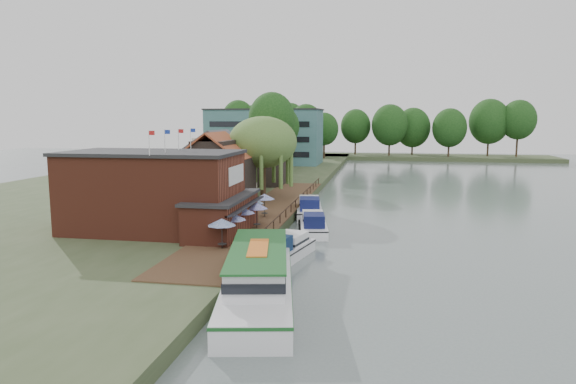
# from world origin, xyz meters

# --- Properties ---
(ground) EXTENTS (260.00, 260.00, 0.00)m
(ground) POSITION_xyz_m (0.00, 0.00, 0.00)
(ground) COLOR #576563
(ground) RESTS_ON ground
(land_bank) EXTENTS (50.00, 140.00, 1.00)m
(land_bank) POSITION_xyz_m (-30.00, 35.00, 0.50)
(land_bank) COLOR #384728
(land_bank) RESTS_ON ground
(quay_deck) EXTENTS (6.00, 50.00, 0.10)m
(quay_deck) POSITION_xyz_m (-8.00, 10.00, 1.05)
(quay_deck) COLOR #47301E
(quay_deck) RESTS_ON land_bank
(quay_rail) EXTENTS (0.20, 49.00, 1.00)m
(quay_rail) POSITION_xyz_m (-5.30, 10.50, 1.50)
(quay_rail) COLOR black
(quay_rail) RESTS_ON land_bank
(pub) EXTENTS (20.00, 11.00, 7.30)m
(pub) POSITION_xyz_m (-14.00, -1.00, 4.65)
(pub) COLOR maroon
(pub) RESTS_ON land_bank
(hotel_block) EXTENTS (25.40, 12.40, 12.30)m
(hotel_block) POSITION_xyz_m (-22.00, 70.00, 7.15)
(hotel_block) COLOR #38666B
(hotel_block) RESTS_ON land_bank
(cottage_a) EXTENTS (8.60, 7.60, 8.50)m
(cottage_a) POSITION_xyz_m (-15.00, 14.00, 5.25)
(cottage_a) COLOR black
(cottage_a) RESTS_ON land_bank
(cottage_b) EXTENTS (9.60, 8.60, 8.50)m
(cottage_b) POSITION_xyz_m (-18.00, 24.00, 5.25)
(cottage_b) COLOR beige
(cottage_b) RESTS_ON land_bank
(cottage_c) EXTENTS (7.60, 7.60, 8.50)m
(cottage_c) POSITION_xyz_m (-14.00, 33.00, 5.25)
(cottage_c) COLOR black
(cottage_c) RESTS_ON land_bank
(willow) EXTENTS (8.60, 8.60, 10.43)m
(willow) POSITION_xyz_m (-10.50, 19.00, 6.21)
(willow) COLOR #476B2D
(willow) RESTS_ON land_bank
(umbrella_0) EXTENTS (2.26, 2.26, 2.38)m
(umbrella_0) POSITION_xyz_m (-7.83, -6.35, 2.29)
(umbrella_0) COLOR navy
(umbrella_0) RESTS_ON quay_deck
(umbrella_1) EXTENTS (2.29, 2.29, 2.38)m
(umbrella_1) POSITION_xyz_m (-7.66, -4.05, 2.29)
(umbrella_1) COLOR navy
(umbrella_1) RESTS_ON quay_deck
(umbrella_2) EXTENTS (2.43, 2.43, 2.38)m
(umbrella_2) POSITION_xyz_m (-7.76, -1.01, 2.29)
(umbrella_2) COLOR navy
(umbrella_2) RESTS_ON quay_deck
(umbrella_3) EXTENTS (2.10, 2.10, 2.38)m
(umbrella_3) POSITION_xyz_m (-6.98, 1.44, 2.29)
(umbrella_3) COLOR navy
(umbrella_3) RESTS_ON quay_deck
(umbrella_4) EXTENTS (2.29, 2.29, 2.38)m
(umbrella_4) POSITION_xyz_m (-8.08, 4.13, 2.29)
(umbrella_4) COLOR #1C4F9C
(umbrella_4) RESTS_ON quay_deck
(umbrella_5) EXTENTS (2.14, 2.14, 2.38)m
(umbrella_5) POSITION_xyz_m (-7.53, 7.00, 2.29)
(umbrella_5) COLOR navy
(umbrella_5) RESTS_ON quay_deck
(cruiser_0) EXTENTS (4.94, 9.61, 2.20)m
(cruiser_0) POSITION_xyz_m (-3.28, -4.84, 1.10)
(cruiser_0) COLOR white
(cruiser_0) RESTS_ON ground
(cruiser_1) EXTENTS (4.39, 9.35, 2.14)m
(cruiser_1) POSITION_xyz_m (-2.26, 5.47, 1.07)
(cruiser_1) COLOR white
(cruiser_1) RESTS_ON ground
(cruiser_2) EXTENTS (4.64, 10.19, 2.38)m
(cruiser_2) POSITION_xyz_m (-3.85, 13.91, 1.19)
(cruiser_2) COLOR silver
(cruiser_2) RESTS_ON ground
(tour_boat) EXTENTS (7.01, 15.53, 3.28)m
(tour_boat) POSITION_xyz_m (-3.02, -14.28, 1.64)
(tour_boat) COLOR silver
(tour_boat) RESTS_ON ground
(swan) EXTENTS (0.44, 0.44, 0.44)m
(swan) POSITION_xyz_m (-4.26, -11.15, 0.22)
(swan) COLOR white
(swan) RESTS_ON ground
(bank_tree_0) EXTENTS (7.85, 7.85, 14.52)m
(bank_tree_0) POSITION_xyz_m (-14.13, 41.13, 8.26)
(bank_tree_0) COLOR #143811
(bank_tree_0) RESTS_ON land_bank
(bank_tree_1) EXTENTS (7.10, 7.10, 11.42)m
(bank_tree_1) POSITION_xyz_m (-17.95, 50.36, 6.71)
(bank_tree_1) COLOR #143811
(bank_tree_1) RESTS_ON land_bank
(bank_tree_2) EXTENTS (6.91, 6.91, 12.55)m
(bank_tree_2) POSITION_xyz_m (-15.47, 56.87, 7.27)
(bank_tree_2) COLOR #143811
(bank_tree_2) RESTS_ON land_bank
(bank_tree_3) EXTENTS (8.13, 8.13, 13.50)m
(bank_tree_3) POSITION_xyz_m (-13.59, 76.38, 7.75)
(bank_tree_3) COLOR #143811
(bank_tree_3) RESTS_ON land_bank
(bank_tree_4) EXTENTS (7.27, 7.27, 11.63)m
(bank_tree_4) POSITION_xyz_m (-10.52, 87.38, 6.82)
(bank_tree_4) COLOR #143811
(bank_tree_4) RESTS_ON land_bank
(bank_tree_5) EXTENTS (6.08, 6.08, 10.76)m
(bank_tree_5) POSITION_xyz_m (-12.16, 92.48, 6.38)
(bank_tree_5) COLOR #143811
(bank_tree_5) RESTS_ON land_bank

